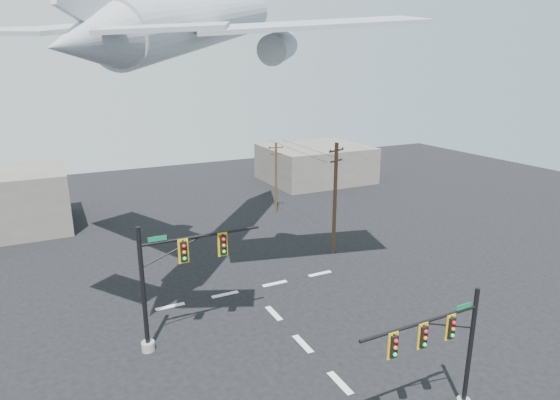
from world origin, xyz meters
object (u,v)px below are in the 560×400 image
signal_mast_near (446,352)px  signal_mast_far (170,281)px  utility_pole_b (276,177)px  airliner (202,22)px  utility_pole_a (335,197)px

signal_mast_near → signal_mast_far: 15.01m
utility_pole_b → airliner: (-11.75, -12.58, 14.69)m
signal_mast_near → airliner: size_ratio=0.24×
utility_pole_a → utility_pole_b: size_ratio=1.24×
utility_pole_a → signal_mast_near: bearing=-130.4°
utility_pole_b → signal_mast_near: bearing=-90.6°
signal_mast_far → utility_pole_b: 26.91m
signal_mast_near → airliner: (-4.42, 19.95, 15.25)m
signal_mast_far → utility_pole_b: size_ratio=0.95×
airliner → utility_pole_b: bearing=-3.2°
utility_pole_a → utility_pole_b: bearing=65.2°
utility_pole_b → airliner: 22.63m
signal_mast_near → airliner: bearing=102.5°
utility_pole_b → utility_pole_a: bearing=-81.1°
signal_mast_far → signal_mast_near: bearing=-50.5°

